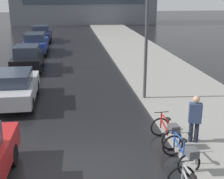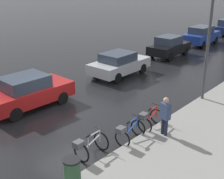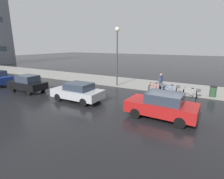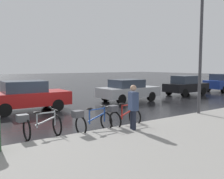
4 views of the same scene
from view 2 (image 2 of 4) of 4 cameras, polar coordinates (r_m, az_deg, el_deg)
ground_plane at (r=14.34m, az=-8.35°, el=-5.11°), size 140.00×140.00×0.00m
bicycle_nearest at (r=11.15m, az=-4.26°, el=-10.17°), size 0.75×1.35×0.93m
bicycle_second at (r=12.02m, az=2.97°, el=-7.71°), size 0.78×1.45×0.93m
bicycle_third at (r=13.06m, az=6.83°, el=-5.35°), size 0.77×1.39×0.97m
car_red at (r=15.51m, az=-15.15°, el=-0.34°), size 2.13×4.28×1.61m
car_silver at (r=19.73m, az=1.31°, el=4.74°), size 1.96×4.13×1.49m
car_black at (r=24.68m, az=10.39°, el=7.76°), size 1.78×3.83×1.60m
car_blue at (r=29.54m, az=16.05°, el=9.51°), size 1.81×4.20×1.66m
pedestrian at (r=12.33m, az=9.68°, el=-4.69°), size 0.45×0.34×1.72m
streetlamp at (r=15.57m, az=17.68°, el=12.69°), size 0.46×0.46×6.14m
trash_bin at (r=9.72m, az=-7.28°, el=-15.15°), size 0.54×0.54×1.05m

